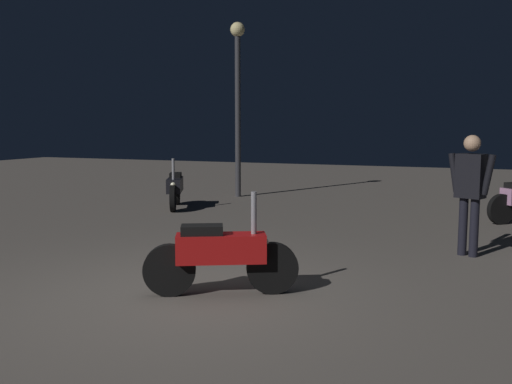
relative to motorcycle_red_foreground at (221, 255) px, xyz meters
name	(u,v)px	position (x,y,z in m)	size (l,w,h in m)	color
ground_plane	(178,295)	(-0.41, -0.20, -0.44)	(40.00, 40.00, 0.00)	#605951
motorcycle_red_foreground	(221,255)	(0.00, 0.00, 0.00)	(1.53, 0.82, 1.11)	black
motorcycle_black_parked_right	(175,188)	(-3.66, 5.38, 0.00)	(0.80, 1.54, 1.11)	black
person_rider_beside	(470,184)	(2.41, 2.91, 0.56)	(0.65, 0.36, 1.68)	black
streetlamp_near	(238,85)	(-3.17, 7.71, 2.36)	(0.36, 0.36, 4.33)	#38383D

